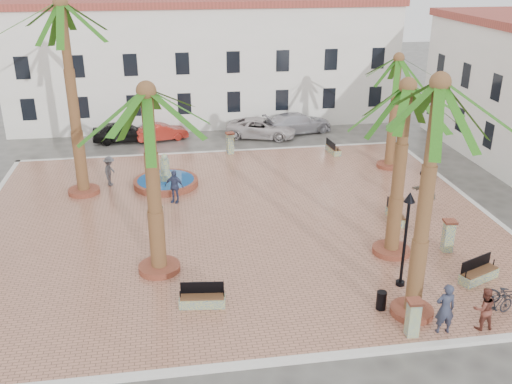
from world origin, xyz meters
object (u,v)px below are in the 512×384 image
bollard_n (230,143)px  cyclist_a (445,309)px  palm_s (437,111)px  car_red (162,132)px  pedestrian_fountain_b (174,186)px  bench_s (202,300)px  lamppost_e (428,129)px  car_black (124,132)px  palm_nw (63,24)px  bicycle_b (497,305)px  pedestrian_north (110,171)px  bench_ne (333,149)px  bollard_se (413,317)px  pedestrian_fountain_a (154,204)px  litter_bin (381,300)px  pedestrian_east (426,194)px  palm_e (406,108)px  cyclist_b (484,309)px  car_silver (298,123)px  bollard_e (448,235)px  lamppost_s (407,223)px  car_white (261,128)px  bench_e (395,216)px  fountain (166,181)px  bicycle_a (510,294)px  palm_sw (148,115)px  palm_ne (398,72)px

bollard_n → cyclist_a: (5.22, -20.80, 0.22)m
palm_s → car_red: size_ratio=2.42×
cyclist_a → pedestrian_fountain_b: cyclist_a is taller
bench_s → lamppost_e: size_ratio=0.43×
car_black → palm_nw: bearing=167.5°
bench_s → car_black: (-4.15, 22.13, 0.33)m
bicycle_b → pedestrian_north: 21.74m
pedestrian_north → cyclist_a: bearing=-126.9°
bench_ne → bicycle_b: bicycle_b is taller
palm_s → bollard_se: (-0.54, -1.23, -7.05)m
palm_s → pedestrian_fountain_a: size_ratio=4.83×
litter_bin → pedestrian_east: pedestrian_east is taller
bicycle_b → pedestrian_fountain_b: size_ratio=0.85×
palm_e → lamppost_e: bearing=58.4°
palm_e → car_black: size_ratio=1.82×
cyclist_b → pedestrian_fountain_a: bearing=-42.0°
bollard_se → car_silver: size_ratio=0.27×
bollard_e → pedestrian_east: bearing=78.9°
bench_s → bollard_n: bollard_n is taller
bollard_n → lamppost_s: bearing=-74.3°
car_white → bench_e: bearing=-147.2°
lamppost_e → car_black: (-18.47, 10.10, -2.28)m
palm_nw → car_red: 13.88m
bench_e → bollard_e: (1.10, -3.40, 0.51)m
pedestrian_north → car_black: pedestrian_north is taller
palm_e → lamppost_s: bearing=-103.6°
bicycle_b → bollard_n: bearing=4.8°
lamppost_e → cyclist_b: size_ratio=2.58×
lamppost_s → pedestrian_fountain_a: (-9.89, 7.70, -1.84)m
litter_bin → pedestrian_east: size_ratio=0.39×
fountain → car_black: bearing=107.1°
fountain → car_white: 11.43m
bollard_se → bollard_e: (4.09, 5.64, 0.05)m
car_white → bench_ne: bearing=-121.4°
fountain → pedestrian_fountain_a: fountain is taller
bicycle_a → bollard_e: bearing=24.3°
bollard_se → bicycle_a: size_ratio=0.76×
cyclist_a → pedestrian_north: 20.61m
car_red → pedestrian_north: bearing=147.9°
car_red → bicycle_b: bearing=-167.0°
palm_s → car_black: (-11.86, 23.86, -7.20)m
palm_sw → bollard_se: 12.21m
palm_sw → cyclist_b: (11.44, -5.91, -5.97)m
palm_e → lamppost_e: size_ratio=1.87×
bollard_e → palm_s: bearing=-128.8°
palm_ne → pedestrian_north: size_ratio=4.08×
pedestrian_fountain_a → car_black: pedestrian_fountain_a is taller
fountain → palm_ne: palm_ne is taller
bench_e → pedestrian_fountain_b: 11.70m
bicycle_b → palm_sw: bearing=50.9°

